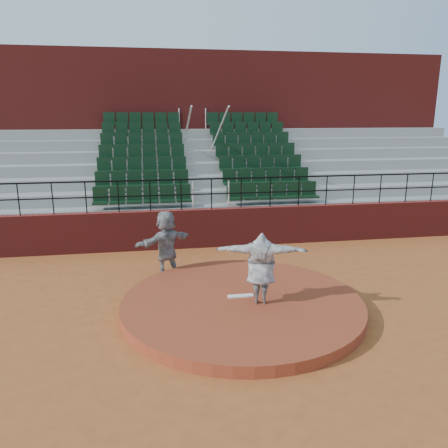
# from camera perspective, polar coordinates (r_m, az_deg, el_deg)

# --- Properties ---
(ground) EXTENTS (90.00, 90.00, 0.00)m
(ground) POSITION_cam_1_polar(r_m,az_deg,el_deg) (10.24, 2.35, -11.06)
(ground) COLOR #A25224
(ground) RESTS_ON ground
(pitchers_mound) EXTENTS (5.50, 5.50, 0.25)m
(pitchers_mound) POSITION_cam_1_polar(r_m,az_deg,el_deg) (10.18, 2.36, -10.42)
(pitchers_mound) COLOR #923A20
(pitchers_mound) RESTS_ON ground
(pitching_rubber) EXTENTS (0.60, 0.15, 0.03)m
(pitching_rubber) POSITION_cam_1_polar(r_m,az_deg,el_deg) (10.26, 2.19, -9.37)
(pitching_rubber) COLOR white
(pitching_rubber) RESTS_ON pitchers_mound
(boundary_wall) EXTENTS (24.00, 0.30, 1.30)m
(boundary_wall) POSITION_cam_1_polar(r_m,az_deg,el_deg) (14.67, -1.61, -0.47)
(boundary_wall) COLOR maroon
(boundary_wall) RESTS_ON ground
(wall_railing) EXTENTS (24.04, 0.05, 1.03)m
(wall_railing) POSITION_cam_1_polar(r_m,az_deg,el_deg) (14.38, -1.65, 4.85)
(wall_railing) COLOR black
(wall_railing) RESTS_ON boundary_wall
(seating_deck) EXTENTS (24.00, 5.97, 4.63)m
(seating_deck) POSITION_cam_1_polar(r_m,az_deg,el_deg) (18.04, -3.23, 4.86)
(seating_deck) COLOR gray
(seating_deck) RESTS_ON ground
(press_box_facade) EXTENTS (24.00, 3.00, 7.10)m
(press_box_facade) POSITION_cam_1_polar(r_m,az_deg,el_deg) (21.75, -4.49, 12.02)
(press_box_facade) COLOR maroon
(press_box_facade) RESTS_ON ground
(pitcher) EXTENTS (2.07, 0.99, 1.62)m
(pitcher) POSITION_cam_1_polar(r_m,az_deg,el_deg) (9.70, 4.85, -5.76)
(pitcher) COLOR black
(pitcher) RESTS_ON pitchers_mound
(fielder) EXTENTS (1.76, 1.35, 1.86)m
(fielder) POSITION_cam_1_polar(r_m,az_deg,el_deg) (11.98, -7.55, -2.61)
(fielder) COLOR black
(fielder) RESTS_ON ground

